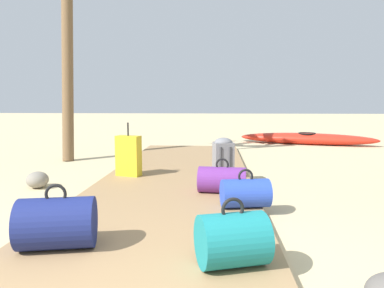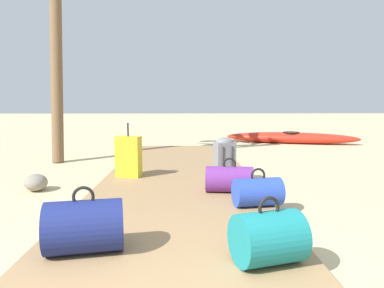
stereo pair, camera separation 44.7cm
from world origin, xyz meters
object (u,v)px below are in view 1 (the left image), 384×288
(duffel_bag_teal, at_px, (232,239))
(duffel_bag_blue, at_px, (245,193))
(suitcase_yellow, at_px, (129,156))
(kayak, at_px, (307,139))
(backpack_grey, at_px, (223,157))
(duffel_bag_navy, at_px, (57,223))
(duffel_bag_purple, at_px, (222,180))

(duffel_bag_teal, distance_m, duffel_bag_blue, 1.41)
(duffel_bag_blue, bearing_deg, duffel_bag_teal, -98.30)
(suitcase_yellow, xyz_separation_m, kayak, (3.87, 4.88, -0.23))
(suitcase_yellow, relative_size, kayak, 0.22)
(backpack_grey, height_order, duffel_bag_blue, backpack_grey)
(duffel_bag_teal, bearing_deg, duffel_bag_navy, 170.67)
(suitcase_yellow, xyz_separation_m, duffel_bag_navy, (0.10, -2.72, -0.11))
(kayak, bearing_deg, duffel_bag_navy, -116.39)
(duffel_bag_purple, xyz_separation_m, duffel_bag_navy, (-1.30, -1.78, 0.04))
(suitcase_yellow, distance_m, kayak, 6.23)
(duffel_bag_navy, bearing_deg, backpack_grey, 63.18)
(duffel_bag_navy, xyz_separation_m, kayak, (3.77, 7.60, -0.12))
(duffel_bag_purple, distance_m, backpack_grey, 0.87)
(duffel_bag_teal, relative_size, duffel_bag_blue, 0.99)
(duffel_bag_blue, xyz_separation_m, kayak, (2.23, 6.42, -0.08))
(duffel_bag_purple, height_order, suitcase_yellow, suitcase_yellow)
(duffel_bag_purple, distance_m, duffel_bag_blue, 0.65)
(duffel_bag_teal, height_order, kayak, duffel_bag_teal)
(duffel_bag_teal, bearing_deg, duffel_bag_purple, 90.94)
(duffel_bag_teal, height_order, duffel_bag_blue, duffel_bag_teal)
(backpack_grey, distance_m, suitcase_yellow, 1.43)
(kayak, bearing_deg, backpack_grey, -116.16)
(duffel_bag_purple, xyz_separation_m, duffel_bag_blue, (0.24, -0.60, -0.01))
(kayak, bearing_deg, suitcase_yellow, -128.38)
(suitcase_yellow, height_order, kayak, suitcase_yellow)
(duffel_bag_purple, bearing_deg, backpack_grey, 87.86)
(duffel_bag_teal, xyz_separation_m, duffel_bag_purple, (-0.03, 2.00, -0.02))
(backpack_grey, relative_size, duffel_bag_blue, 1.09)
(duffel_bag_teal, relative_size, duffel_bag_purple, 0.89)
(suitcase_yellow, bearing_deg, kayak, 51.62)
(duffel_bag_teal, xyz_separation_m, kayak, (2.44, 7.82, -0.11))
(backpack_grey, height_order, suitcase_yellow, suitcase_yellow)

